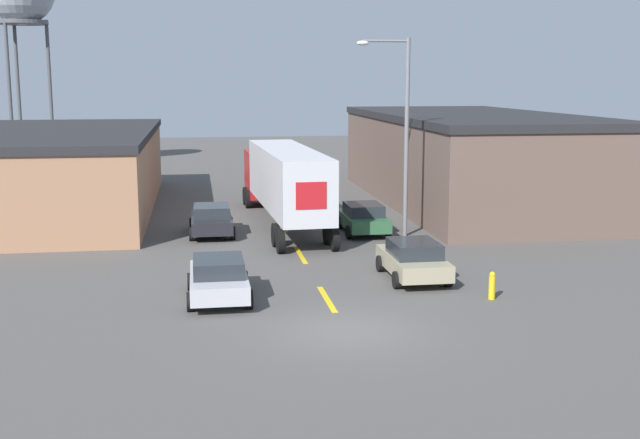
% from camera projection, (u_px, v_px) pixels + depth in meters
% --- Properties ---
extents(ground_plane, '(160.00, 160.00, 0.00)m').
position_uv_depth(ground_plane, '(346.00, 331.00, 23.41)').
color(ground_plane, '#4C4947').
extents(road_centerline, '(0.20, 16.91, 0.01)m').
position_uv_depth(road_centerline, '(301.00, 255.00, 33.43)').
color(road_centerline, gold).
rests_on(road_centerline, ground_plane).
extents(warehouse_left, '(11.49, 23.20, 4.49)m').
position_uv_depth(warehouse_left, '(48.00, 170.00, 44.51)').
color(warehouse_left, '#9E7051').
rests_on(warehouse_left, ground_plane).
extents(warehouse_right, '(10.31, 23.90, 5.28)m').
position_uv_depth(warehouse_right, '(470.00, 158.00, 47.29)').
color(warehouse_right, brown).
rests_on(warehouse_right, ground_plane).
extents(semi_truck, '(3.28, 15.59, 3.95)m').
position_uv_depth(semi_truck, '(283.00, 178.00, 40.10)').
color(semi_truck, '#B21919').
rests_on(semi_truck, ground_plane).
extents(parked_car_right_near, '(2.09, 4.15, 1.43)m').
position_uv_depth(parked_car_right_near, '(413.00, 259.00, 29.35)').
color(parked_car_right_near, tan).
rests_on(parked_car_right_near, ground_plane).
extents(parked_car_right_mid, '(2.09, 4.15, 1.43)m').
position_uv_depth(parked_car_right_mid, '(363.00, 218.00, 38.09)').
color(parked_car_right_mid, '#2D5B38').
rests_on(parked_car_right_mid, ground_plane).
extents(parked_car_left_near, '(2.09, 4.15, 1.43)m').
position_uv_depth(parked_car_left_near, '(219.00, 278.00, 26.61)').
color(parked_car_left_near, '#B2B2B7').
rests_on(parked_car_left_near, ground_plane).
extents(parked_car_left_far, '(2.09, 4.15, 1.43)m').
position_uv_depth(parked_car_left_far, '(211.00, 219.00, 37.63)').
color(parked_car_left_far, black).
rests_on(parked_car_left_far, ground_plane).
extents(street_lamp, '(2.47, 0.32, 9.08)m').
position_uv_depth(street_lamp, '(401.00, 125.00, 36.59)').
color(street_lamp, slate).
rests_on(street_lamp, ground_plane).
extents(fire_hydrant, '(0.22, 0.22, 0.94)m').
position_uv_depth(fire_hydrant, '(492.00, 286.00, 26.68)').
color(fire_hydrant, gold).
rests_on(fire_hydrant, ground_plane).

